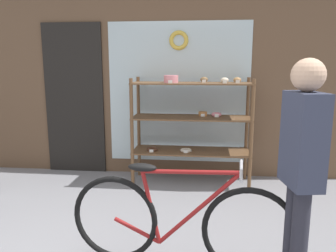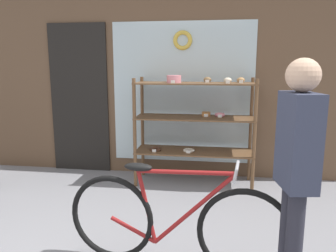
% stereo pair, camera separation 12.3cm
% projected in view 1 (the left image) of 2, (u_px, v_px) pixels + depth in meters
% --- Properties ---
extents(storefront_facade, '(5.28, 0.13, 3.27)m').
position_uv_depth(storefront_facade, '(162.00, 60.00, 4.45)').
color(storefront_facade, brown).
rests_on(storefront_facade, ground_plane).
extents(display_case, '(1.50, 0.49, 1.41)m').
position_uv_depth(display_case, '(191.00, 118.00, 4.17)').
color(display_case, brown).
rests_on(display_case, ground_plane).
extents(bicycle, '(1.72, 0.46, 0.83)m').
position_uv_depth(bicycle, '(178.00, 222.00, 2.46)').
color(bicycle, black).
rests_on(bicycle, ground_plane).
extents(pedestrian, '(0.23, 0.34, 1.58)m').
position_uv_depth(pedestrian, '(301.00, 162.00, 2.09)').
color(pedestrian, '#282833').
rests_on(pedestrian, ground_plane).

